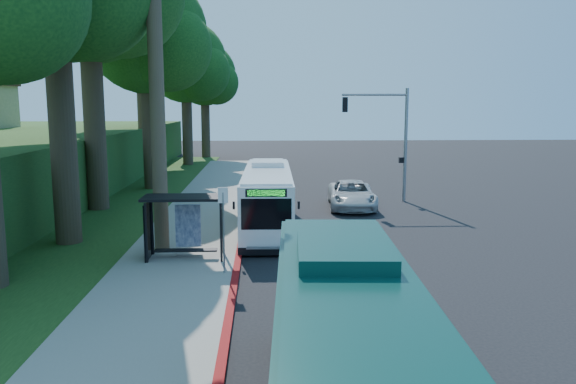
{
  "coord_description": "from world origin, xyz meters",
  "views": [
    {
      "loc": [
        -4.0,
        -24.29,
        6.03
      ],
      "look_at": [
        -2.87,
        1.0,
        2.06
      ],
      "focal_mm": 35.0,
      "sensor_mm": 36.0,
      "label": 1
    }
  ],
  "objects_px": {
    "bus_shelter": "(179,215)",
    "teal_bus": "(352,378)",
    "white_bus": "(268,197)",
    "pickup": "(352,195)"
  },
  "relations": [
    {
      "from": "bus_shelter",
      "to": "pickup",
      "type": "bearing_deg",
      "value": 52.0
    },
    {
      "from": "white_bus",
      "to": "pickup",
      "type": "bearing_deg",
      "value": 47.47
    },
    {
      "from": "bus_shelter",
      "to": "pickup",
      "type": "distance_m",
      "value": 13.74
    },
    {
      "from": "bus_shelter",
      "to": "teal_bus",
      "type": "distance_m",
      "value": 13.88
    },
    {
      "from": "bus_shelter",
      "to": "teal_bus",
      "type": "xyz_separation_m",
      "value": [
        4.66,
        -13.07,
        -0.13
      ]
    },
    {
      "from": "bus_shelter",
      "to": "white_bus",
      "type": "bearing_deg",
      "value": 58.08
    },
    {
      "from": "teal_bus",
      "to": "bus_shelter",
      "type": "bearing_deg",
      "value": 112.54
    },
    {
      "from": "pickup",
      "to": "white_bus",
      "type": "bearing_deg",
      "value": -129.15
    },
    {
      "from": "teal_bus",
      "to": "white_bus",
      "type": "bearing_deg",
      "value": 96.61
    },
    {
      "from": "bus_shelter",
      "to": "pickup",
      "type": "xyz_separation_m",
      "value": [
        8.43,
        10.79,
        -1.02
      ]
    }
  ]
}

